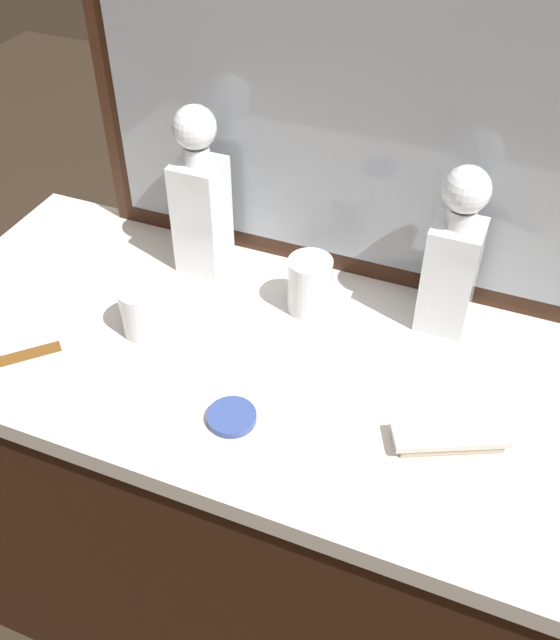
# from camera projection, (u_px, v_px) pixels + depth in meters

# --- Properties ---
(ground_plane) EXTENTS (6.00, 6.00, 0.00)m
(ground_plane) POSITION_uv_depth(u_px,v_px,m) (280.00, 614.00, 1.71)
(ground_plane) COLOR #2D2319
(dresser) EXTENTS (1.27, 0.56, 0.86)m
(dresser) POSITION_uv_depth(u_px,v_px,m) (280.00, 511.00, 1.43)
(dresser) COLOR #381E11
(dresser) RESTS_ON ground_plane
(dresser_mirror) EXTENTS (0.91, 0.03, 0.64)m
(dresser_mirror) POSITION_uv_depth(u_px,v_px,m) (343.00, 102.00, 1.12)
(dresser_mirror) COLOR #381E11
(dresser_mirror) RESTS_ON dresser
(crystal_decanter_center) EXTENTS (0.08, 0.08, 0.31)m
(crystal_decanter_center) POSITION_uv_depth(u_px,v_px,m) (201.00, 205.00, 1.25)
(crystal_decanter_center) COLOR white
(crystal_decanter_center) RESTS_ON dresser
(crystal_decanter_front) EXTENTS (0.08, 0.08, 0.29)m
(crystal_decanter_front) POSITION_uv_depth(u_px,v_px,m) (452.00, 266.00, 1.13)
(crystal_decanter_front) COLOR white
(crystal_decanter_front) RESTS_ON dresser
(crystal_tumbler_center) EXTENTS (0.08, 0.08, 0.10)m
(crystal_tumbler_center) POSITION_uv_depth(u_px,v_px,m) (309.00, 287.00, 1.21)
(crystal_tumbler_center) COLOR white
(crystal_tumbler_center) RESTS_ON dresser
(crystal_tumbler_left) EXTENTS (0.08, 0.08, 0.09)m
(crystal_tumbler_left) POSITION_uv_depth(u_px,v_px,m) (145.00, 312.00, 1.17)
(crystal_tumbler_left) COLOR white
(crystal_tumbler_left) RESTS_ON dresser
(silver_brush_right) EXTENTS (0.17, 0.12, 0.02)m
(silver_brush_right) POSITION_uv_depth(u_px,v_px,m) (449.00, 437.00, 1.01)
(silver_brush_right) COLOR #B7A88C
(silver_brush_right) RESTS_ON dresser
(porcelain_dish) EXTENTS (0.07, 0.07, 0.01)m
(porcelain_dish) POSITION_uv_depth(u_px,v_px,m) (232.00, 417.00, 1.04)
(porcelain_dish) COLOR #33478C
(porcelain_dish) RESTS_ON dresser
(tortoiseshell_comb) EXTENTS (0.11, 0.11, 0.01)m
(tortoiseshell_comb) POSITION_uv_depth(u_px,v_px,m) (17.00, 357.00, 1.14)
(tortoiseshell_comb) COLOR brown
(tortoiseshell_comb) RESTS_ON dresser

